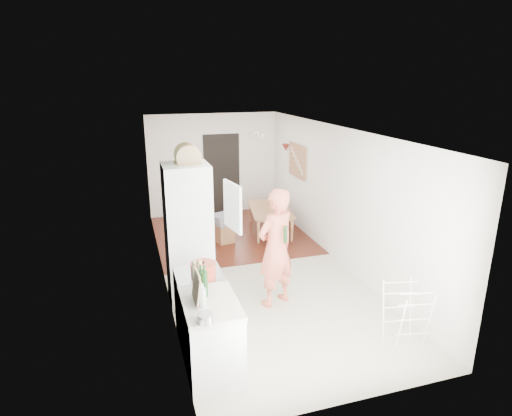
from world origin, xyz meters
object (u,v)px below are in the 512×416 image
dining_table (271,222)px  drying_rack (406,316)px  stool (225,233)px  dining_chair (278,223)px  person (276,238)px

dining_table → drying_rack: size_ratio=1.55×
stool → drying_rack: (1.39, -4.18, 0.21)m
stool → dining_chair: bearing=-21.8°
person → dining_chair: bearing=-134.3°
dining_table → drying_rack: 4.54m
dining_chair → stool: 1.13m
person → dining_chair: (0.86, 2.26, -0.61)m
person → stool: bearing=-110.0°
dining_table → dining_chair: size_ratio=1.41×
dining_table → dining_chair: (-0.13, -0.76, 0.23)m
dining_chair → dining_table: bearing=103.3°
dining_chair → drying_rack: size_ratio=1.10×
stool → drying_rack: 4.41m
dining_chair → stool: dining_chair is taller
stool → drying_rack: drying_rack is taller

